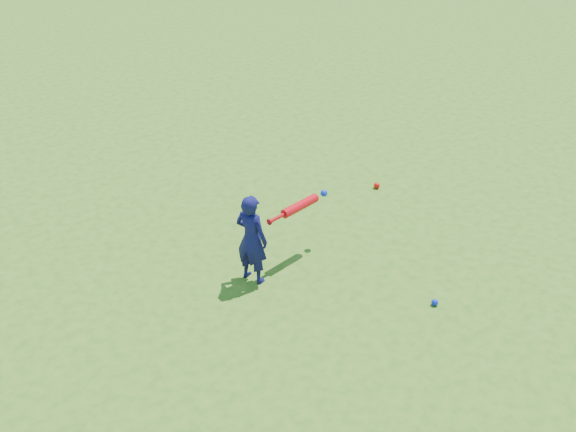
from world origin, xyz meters
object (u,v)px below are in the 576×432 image
object	(u,v)px
ground_ball_red	(377,186)
ground_ball_blue	(435,302)
bat_swing	(302,205)
child	(252,239)

from	to	relation	value
ground_ball_red	ground_ball_blue	size ratio (longest dim) A/B	1.16
ground_ball_blue	bat_swing	distance (m)	1.60
bat_swing	ground_ball_blue	bearing A→B (deg)	-79.86
child	bat_swing	world-z (taller)	child
child	ground_ball_blue	world-z (taller)	child
ground_ball_blue	ground_ball_red	bearing A→B (deg)	64.15
ground_ball_blue	bat_swing	size ratio (longest dim) A/B	0.08
child	bat_swing	size ratio (longest dim) A/B	1.15
child	ground_ball_blue	bearing A→B (deg)	-160.24
ground_ball_red	bat_swing	xyz separation A→B (m)	(-1.59, -0.70, 0.57)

